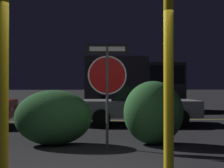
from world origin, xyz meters
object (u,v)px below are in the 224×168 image
yellow_pole_right (169,67)px  hedge_bush_3 (154,113)px  yellow_pole_left (3,67)px  hedge_bush_2 (54,118)px  stop_sign (107,75)px  delivery_truck (135,81)px  passing_car_3 (137,105)px

yellow_pole_right → hedge_bush_3: bearing=81.7°
yellow_pole_left → hedge_bush_2: size_ratio=1.83×
stop_sign → yellow_pole_left: yellow_pole_left is taller
yellow_pole_left → hedge_bush_3: 3.93m
hedge_bush_2 → delivery_truck: 10.84m
stop_sign → yellow_pole_right: bearing=-65.2°
hedge_bush_2 → hedge_bush_3: bearing=-3.4°
passing_car_3 → yellow_pole_right: bearing=-1.4°
stop_sign → yellow_pole_left: 2.86m
yellow_pole_right → delivery_truck: (1.76, 12.72, 0.01)m
hedge_bush_3 → stop_sign: bearing=-163.5°
stop_sign → passing_car_3: size_ratio=0.52×
stop_sign → hedge_bush_2: bearing=163.8°
yellow_pole_left → stop_sign: bearing=54.7°
yellow_pole_left → delivery_truck: yellow_pole_left is taller
yellow_pole_left → passing_car_3: (3.10, 6.53, -0.93)m
stop_sign → hedge_bush_3: stop_sign is taller
passing_car_3 → hedge_bush_3: bearing=-0.1°
yellow_pole_left → passing_car_3: 7.29m
yellow_pole_right → hedge_bush_3: 2.63m
hedge_bush_2 → passing_car_3: 4.57m
delivery_truck → yellow_pole_right: bearing=-6.9°
delivery_truck → hedge_bush_3: bearing=-6.8°
hedge_bush_3 → delivery_truck: (1.40, 10.27, 0.91)m
yellow_pole_left → delivery_truck: 13.59m
stop_sign → passing_car_3: 4.54m
hedge_bush_3 → delivery_truck: size_ratio=0.27×
stop_sign → yellow_pole_right: size_ratio=0.70×
yellow_pole_right → hedge_bush_2: bearing=126.9°
yellow_pole_left → yellow_pole_right: yellow_pole_right is taller
hedge_bush_2 → yellow_pole_left: bearing=-99.4°
yellow_pole_left → passing_car_3: yellow_pole_left is taller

